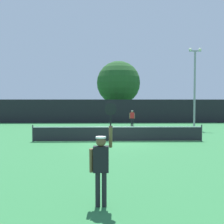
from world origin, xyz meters
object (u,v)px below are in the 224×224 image
tennis_ball (102,148)px  light_pole (195,83)px  player_receiving (132,117)px  large_tree (119,83)px  parked_car_near (178,113)px  player_serving (101,160)px

tennis_ball → light_pole: 13.77m
player_receiving → light_pole: light_pole is taller
light_pole → large_tree: (-6.51, 12.11, 0.75)m
light_pole → tennis_ball: bearing=-130.0°
player_receiving → parked_car_near: (8.00, 11.87, -0.19)m
player_receiving → tennis_ball: size_ratio=23.40×
tennis_ball → large_tree: bearing=85.1°
parked_car_near → player_serving: bearing=-103.8°
player_serving → light_pole: size_ratio=0.35×
light_pole → player_serving: bearing=-114.6°
player_receiving → large_tree: bearing=-84.0°
player_serving → large_tree: large_tree is taller
tennis_ball → light_pole: light_pole is taller
tennis_ball → large_tree: (1.91, 22.15, 5.00)m
large_tree → parked_car_near: size_ratio=1.85×
parked_car_near → large_tree: bearing=-160.0°
player_serving → light_pole: 20.12m
player_receiving → parked_car_near: parked_car_near is taller
player_receiving → tennis_ball: 13.15m
tennis_ball → parked_car_near: bearing=66.2°
player_receiving → player_serving: bearing=82.5°
light_pole → parked_car_near: light_pole is taller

